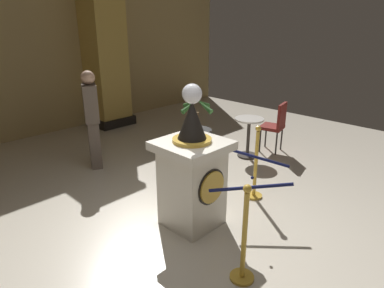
# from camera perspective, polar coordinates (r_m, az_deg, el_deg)

# --- Properties ---
(ground_plane) EXTENTS (12.10, 12.10, 0.00)m
(ground_plane) POSITION_cam_1_polar(r_m,az_deg,el_deg) (4.05, -1.00, -15.97)
(ground_plane) COLOR beige
(back_wall) EXTENTS (12.10, 0.16, 3.76)m
(back_wall) POSITION_cam_1_polar(r_m,az_deg,el_deg) (7.84, -29.48, 13.96)
(back_wall) COLOR tan
(back_wall) RESTS_ON ground_plane
(pedestal_clock) EXTENTS (0.76, 0.76, 1.75)m
(pedestal_clock) POSITION_cam_1_polar(r_m,az_deg,el_deg) (4.01, 0.04, -5.06)
(pedestal_clock) COLOR silver
(pedestal_clock) RESTS_ON ground_plane
(stanchion_near) EXTENTS (0.24, 0.24, 1.03)m
(stanchion_near) POSITION_cam_1_polar(r_m,az_deg,el_deg) (3.38, 8.76, -17.05)
(stanchion_near) COLOR gold
(stanchion_near) RESTS_ON ground_plane
(stanchion_far) EXTENTS (0.24, 0.24, 1.07)m
(stanchion_far) POSITION_cam_1_polar(r_m,az_deg,el_deg) (4.83, 10.69, -4.83)
(stanchion_far) COLOR gold
(stanchion_far) RESTS_ON ground_plane
(velvet_rope) EXTENTS (1.19, 1.18, 0.22)m
(velvet_rope) POSITION_cam_1_polar(r_m,az_deg,el_deg) (3.89, 10.28, -4.50)
(velvet_rope) COLOR #141947
(column_right) EXTENTS (0.94, 0.94, 3.61)m
(column_right) POSITION_cam_1_polar(r_m,az_deg,el_deg) (8.24, -14.69, 15.40)
(column_right) COLOR black
(column_right) RESTS_ON ground_plane
(potted_palm_right) EXTENTS (0.75, 0.74, 1.02)m
(potted_palm_right) POSITION_cam_1_polar(r_m,az_deg,el_deg) (6.59, 0.83, 1.43)
(potted_palm_right) COLOR black
(potted_palm_right) RESTS_ON ground_plane
(bystander_guest) EXTENTS (0.36, 0.42, 1.66)m
(bystander_guest) POSITION_cam_1_polar(r_m,az_deg,el_deg) (5.81, -16.62, 4.26)
(bystander_guest) COLOR brown
(bystander_guest) RESTS_ON ground_plane
(cafe_table) EXTENTS (0.53, 0.53, 0.74)m
(cafe_table) POSITION_cam_1_polar(r_m,az_deg,el_deg) (6.24, 9.59, 1.95)
(cafe_table) COLOR #332D28
(cafe_table) RESTS_ON ground_plane
(cafe_chair_red) EXTENTS (0.48, 0.48, 0.96)m
(cafe_chair_red) POSITION_cam_1_polar(r_m,az_deg,el_deg) (6.55, 14.11, 3.48)
(cafe_chair_red) COLOR black
(cafe_chair_red) RESTS_ON ground_plane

